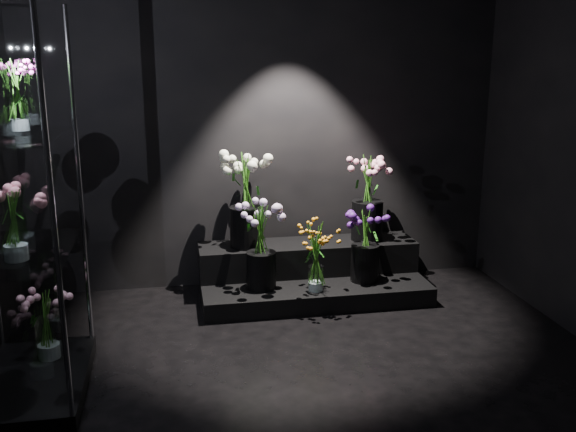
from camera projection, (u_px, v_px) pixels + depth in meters
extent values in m
plane|color=black|center=(318.00, 394.00, 3.82)|extent=(4.00, 4.00, 0.00)
plane|color=black|center=(266.00, 123.00, 5.38)|extent=(4.00, 0.00, 4.00)
plane|color=black|center=(511.00, 297.00, 1.57)|extent=(4.00, 0.00, 4.00)
cube|color=black|center=(313.00, 288.00, 5.32)|extent=(1.84, 0.82, 0.15)
cube|color=black|center=(308.00, 257.00, 5.47)|extent=(1.84, 0.41, 0.26)
cube|color=black|center=(34.00, 383.00, 3.85)|extent=(0.61, 1.02, 0.10)
cube|color=white|center=(20.00, 253.00, 3.64)|extent=(0.55, 0.96, 0.01)
cube|color=white|center=(7.00, 136.00, 3.48)|extent=(0.55, 0.96, 0.01)
cylinder|color=white|center=(316.00, 278.00, 5.03)|extent=(0.12, 0.12, 0.20)
cylinder|color=black|center=(261.00, 270.00, 5.07)|extent=(0.23, 0.23, 0.30)
cylinder|color=black|center=(365.00, 263.00, 5.24)|extent=(0.23, 0.23, 0.31)
cylinder|color=black|center=(247.00, 227.00, 5.29)|extent=(0.27, 0.27, 0.34)
cylinder|color=black|center=(367.00, 220.00, 5.48)|extent=(0.27, 0.27, 0.34)
cylinder|color=white|center=(15.00, 238.00, 3.46)|extent=(0.14, 0.14, 0.26)
cylinder|color=white|center=(19.00, 114.00, 3.62)|extent=(0.11, 0.11, 0.19)
cylinder|color=white|center=(48.00, 338.00, 4.02)|extent=(0.15, 0.15, 0.27)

